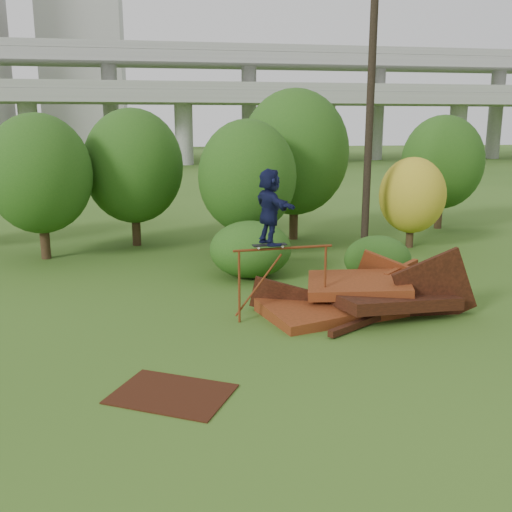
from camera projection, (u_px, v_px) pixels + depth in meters
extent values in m
plane|color=#2D5116|center=(306.00, 343.00, 12.84)|extent=(240.00, 240.00, 0.00)
cube|color=#51260E|center=(331.00, 307.00, 14.81)|extent=(3.87, 2.91, 0.57)
cube|color=black|center=(391.00, 299.00, 14.71)|extent=(3.36, 2.45, 0.60)
cube|color=#51260E|center=(358.00, 285.00, 15.01)|extent=(3.00, 2.38, 0.55)
cube|color=black|center=(435.00, 291.00, 14.64)|extent=(2.33, 0.24, 2.26)
cube|color=#51260E|center=(383.00, 280.00, 15.98)|extent=(1.52, 1.28, 1.78)
cube|color=black|center=(283.00, 299.00, 14.96)|extent=(1.70, 0.73, 1.14)
cube|color=black|center=(357.00, 324.00, 13.72)|extent=(1.77, 1.22, 0.16)
cube|color=#51260E|center=(401.00, 269.00, 15.66)|extent=(1.26, 0.84, 0.34)
cylinder|color=maroon|center=(239.00, 287.00, 14.02)|extent=(0.06, 0.06, 1.83)
cylinder|color=maroon|center=(325.00, 281.00, 14.59)|extent=(0.06, 0.06, 1.83)
cylinder|color=maroon|center=(283.00, 248.00, 14.10)|extent=(2.56, 0.32, 0.06)
cube|color=black|center=(270.00, 245.00, 13.99)|extent=(0.87, 0.31, 0.03)
cylinder|color=beige|center=(259.00, 248.00, 13.83)|extent=(0.06, 0.04, 0.06)
cylinder|color=beige|center=(257.00, 246.00, 14.00)|extent=(0.06, 0.04, 0.06)
cylinder|color=beige|center=(283.00, 247.00, 13.99)|extent=(0.06, 0.04, 0.06)
cylinder|color=beige|center=(280.00, 245.00, 14.16)|extent=(0.06, 0.04, 0.06)
imported|color=#11153A|center=(270.00, 207.00, 13.77)|extent=(0.97, 1.80, 1.85)
cube|color=#34160B|center=(172.00, 394.00, 10.40)|extent=(2.53, 2.30, 0.03)
cylinder|color=black|center=(45.00, 236.00, 20.81)|extent=(0.35, 0.35, 1.71)
ellipsoid|color=#164512|center=(39.00, 174.00, 20.30)|extent=(3.72, 3.72, 4.27)
cylinder|color=black|center=(136.00, 224.00, 23.14)|extent=(0.35, 0.35, 1.74)
ellipsoid|color=#164512|center=(133.00, 166.00, 22.61)|extent=(3.93, 3.93, 4.52)
cylinder|color=black|center=(247.00, 235.00, 21.11)|extent=(0.34, 0.34, 1.64)
ellipsoid|color=#164512|center=(247.00, 177.00, 20.63)|extent=(3.57, 3.57, 4.11)
cylinder|color=black|center=(294.00, 216.00, 24.38)|extent=(0.37, 0.37, 1.98)
ellipsoid|color=#164512|center=(295.00, 152.00, 23.78)|extent=(4.53, 4.53, 5.21)
cylinder|color=black|center=(410.00, 233.00, 22.82)|extent=(0.30, 0.30, 1.12)
ellipsoid|color=#A58C19|center=(412.00, 195.00, 22.48)|extent=(2.60, 2.60, 2.99)
cylinder|color=black|center=(439.00, 211.00, 26.94)|extent=(0.35, 0.35, 1.71)
ellipsoid|color=#164512|center=(442.00, 162.00, 26.44)|extent=(3.75, 3.75, 4.31)
ellipsoid|color=#164512|center=(251.00, 249.00, 18.27)|extent=(2.64, 2.43, 1.82)
ellipsoid|color=#164512|center=(378.00, 259.00, 17.67)|extent=(2.08, 1.91, 1.47)
cylinder|color=black|center=(370.00, 112.00, 20.41)|extent=(0.28, 0.28, 10.54)
cube|color=gray|center=(183.00, 98.00, 68.70)|extent=(160.00, 9.00, 1.40)
cube|color=gray|center=(180.00, 60.00, 73.34)|extent=(160.00, 9.00, 1.40)
cylinder|color=gray|center=(29.00, 132.00, 66.69)|extent=(2.20, 2.20, 8.00)
cylinder|color=gray|center=(184.00, 132.00, 69.60)|extent=(2.20, 2.20, 8.00)
cylinder|color=gray|center=(326.00, 131.00, 72.50)|extent=(2.20, 2.20, 8.00)
cube|color=#9E9E99|center=(85.00, 74.00, 105.13)|extent=(14.00, 14.00, 28.00)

